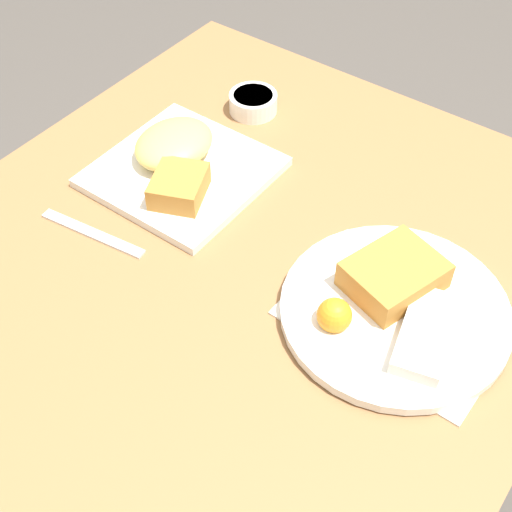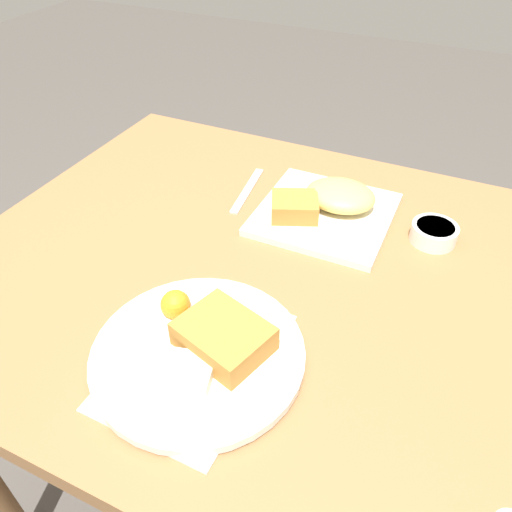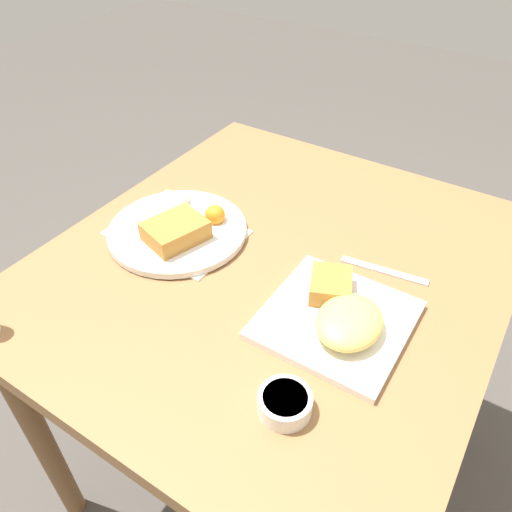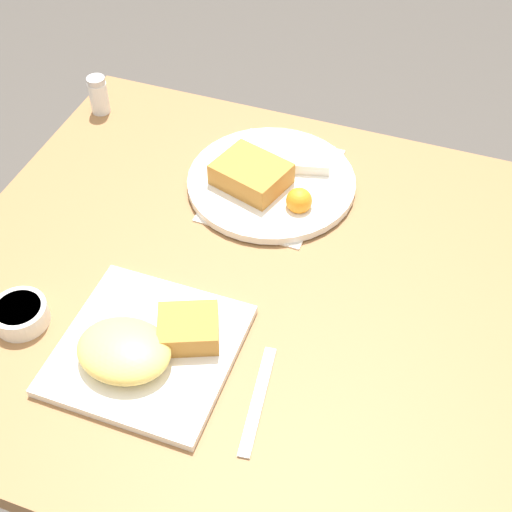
{
  "view_description": "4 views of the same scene",
  "coord_description": "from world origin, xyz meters",
  "px_view_note": "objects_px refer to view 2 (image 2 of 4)",
  "views": [
    {
      "loc": [
        0.51,
        0.41,
        1.48
      ],
      "look_at": [
        0.01,
        0.04,
        0.81
      ],
      "focal_mm": 50.0,
      "sensor_mm": 36.0,
      "label": 1
    },
    {
      "loc": [
        -0.29,
        0.58,
        1.31
      ],
      "look_at": [
        -0.04,
        0.03,
        0.81
      ],
      "focal_mm": 35.0,
      "sensor_mm": 36.0,
      "label": 2
    },
    {
      "loc": [
        -0.66,
        -0.38,
        1.41
      ],
      "look_at": [
        -0.04,
        0.02,
        0.79
      ],
      "focal_mm": 35.0,
      "sensor_mm": 36.0,
      "label": 3
    },
    {
      "loc": [
        0.25,
        -0.67,
        1.59
      ],
      "look_at": [
        0.01,
        0.0,
        0.82
      ],
      "focal_mm": 50.0,
      "sensor_mm": 36.0,
      "label": 4
    }
  ],
  "objects_px": {
    "plate_square_near": "(327,206)",
    "butter_knife": "(247,190)",
    "sauce_ramekin": "(434,233)",
    "plate_oval_far": "(200,349)"
  },
  "relations": [
    {
      "from": "plate_oval_far",
      "to": "sauce_ramekin",
      "type": "bearing_deg",
      "value": -121.24
    },
    {
      "from": "plate_square_near",
      "to": "sauce_ramekin",
      "type": "height_order",
      "value": "plate_square_near"
    },
    {
      "from": "plate_square_near",
      "to": "butter_knife",
      "type": "distance_m",
      "value": 0.17
    },
    {
      "from": "plate_oval_far",
      "to": "sauce_ramekin",
      "type": "distance_m",
      "value": 0.47
    },
    {
      "from": "sauce_ramekin",
      "to": "butter_knife",
      "type": "relative_size",
      "value": 0.47
    },
    {
      "from": "sauce_ramekin",
      "to": "plate_oval_far",
      "type": "bearing_deg",
      "value": 58.76
    },
    {
      "from": "sauce_ramekin",
      "to": "butter_knife",
      "type": "height_order",
      "value": "sauce_ramekin"
    },
    {
      "from": "plate_square_near",
      "to": "sauce_ramekin",
      "type": "distance_m",
      "value": 0.2
    },
    {
      "from": "plate_square_near",
      "to": "butter_knife",
      "type": "bearing_deg",
      "value": -4.87
    },
    {
      "from": "butter_knife",
      "to": "plate_oval_far",
      "type": "bearing_deg",
      "value": 9.73
    }
  ]
}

